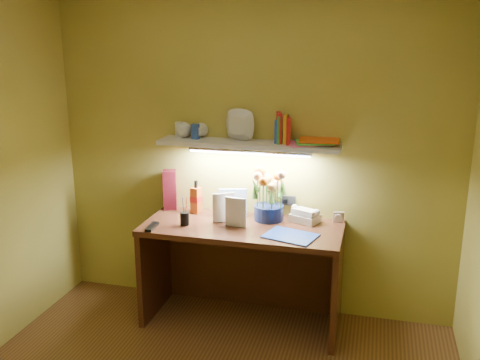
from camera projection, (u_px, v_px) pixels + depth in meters
name	position (u px, v px, depth m)	size (l,w,h in m)	color
desk	(242.00, 274.00, 3.86)	(1.40, 0.60, 0.75)	#3E1910
flower_bouquet	(269.00, 195.00, 3.83)	(0.24, 0.24, 0.38)	#0E183D
telephone	(305.00, 214.00, 3.82)	(0.19, 0.14, 0.11)	beige
desk_clock	(339.00, 217.00, 3.82)	(0.08, 0.04, 0.08)	silver
whisky_bottle	(196.00, 197.00, 4.00)	(0.07, 0.07, 0.25)	#B6501C
whisky_box	(170.00, 190.00, 4.09)	(0.10, 0.10, 0.30)	#550E18
pen_cup	(185.00, 214.00, 3.75)	(0.07, 0.07, 0.16)	black
art_card	(233.00, 203.00, 3.94)	(0.21, 0.04, 0.21)	white
tv_remote	(152.00, 227.00, 3.71)	(0.05, 0.17, 0.02)	black
blue_folder	(291.00, 236.00, 3.55)	(0.33, 0.24, 0.01)	#284CB3
desk_book_a	(213.00, 208.00, 3.79)	(0.16, 0.02, 0.22)	white
desk_book_b	(225.00, 211.00, 3.74)	(0.16, 0.02, 0.21)	silver
wall_shelf	(249.00, 139.00, 3.78)	(1.30, 0.32, 0.24)	silver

